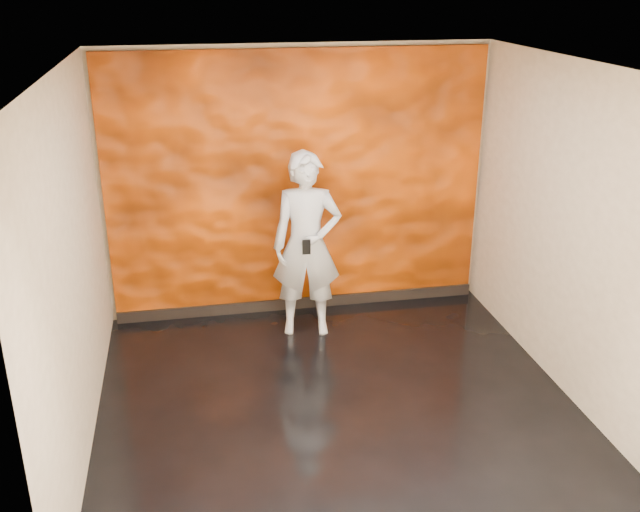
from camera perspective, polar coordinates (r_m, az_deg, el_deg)
The scene contains 5 objects.
room at distance 5.56m, azimuth 1.53°, elevation 0.33°, with size 4.02×4.02×2.81m.
feature_wall at distance 7.39m, azimuth -1.74°, elevation 5.64°, with size 3.90×0.06×2.75m, color #FE5904.
baseboard at distance 7.82m, azimuth -1.58°, elevation -3.76°, with size 3.90×0.04×0.12m, color black.
man at distance 7.01m, azimuth -1.06°, elevation 0.88°, with size 0.68×0.45×1.87m, color #ABB2BC.
phone at distance 6.74m, azimuth -1.09°, elevation 0.72°, with size 0.08×0.02×0.15m, color black.
Camera 1 is at (-1.13, -5.05, 3.43)m, focal length 40.00 mm.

